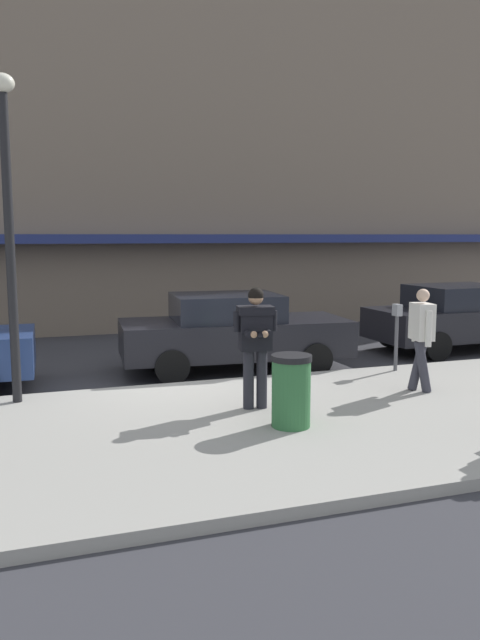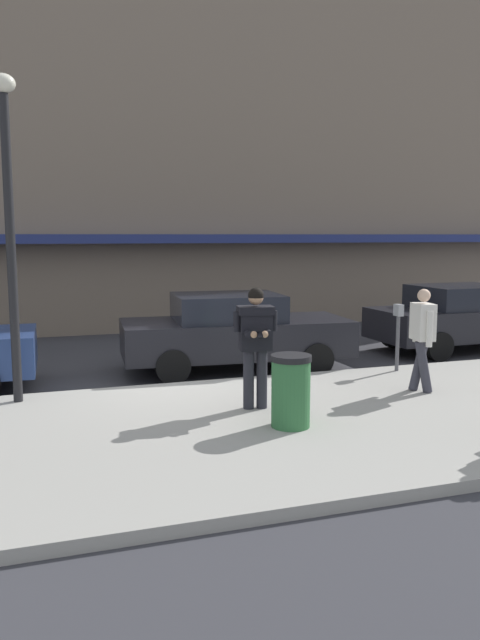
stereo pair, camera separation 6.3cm
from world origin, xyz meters
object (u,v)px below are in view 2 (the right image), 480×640
Objects in this scene: man_texting_on_phone at (256,335)px; pedestrian_in_light_coat at (422,334)px; parked_sedan_far at (464,317)px; parked_sedan_mid at (234,331)px; street_lamp_post at (9,205)px; parking_meter at (398,328)px; trash_bin at (291,391)px.

pedestrian_in_light_coat is (2.93, 0.09, -0.14)m from man_texting_on_phone.
parked_sedan_far is at bearing 44.24° from pedestrian_in_light_coat.
parked_sedan_mid is 4.99m from street_lamp_post.
parking_meter reaches higher than trash_bin.
street_lamp_post is at bearing -179.58° from parking_meter.
man_texting_on_phone is 1.42× the size of parking_meter.
trash_bin is at bearing -35.77° from street_lamp_post.
street_lamp_post is at bearing 155.34° from man_texting_on_phone.
parked_sedan_far is at bearing 32.92° from parking_meter.
parked_sedan_far is at bearing 28.81° from man_texting_on_phone.
man_texting_on_phone is (-0.72, -3.22, 0.46)m from parked_sedan_mid.
trash_bin is (-3.29, -2.57, -0.34)m from parking_meter.
parked_sedan_mid is at bearing -176.45° from parked_sedan_far.
parked_sedan_mid is 5.81m from parked_sedan_far.
street_lamp_post is at bearing 144.23° from trash_bin.
parking_meter is (-3.08, -1.99, 0.18)m from parked_sedan_far.
street_lamp_post is (-9.87, -2.04, 2.35)m from parked_sedan_far.
pedestrian_in_light_coat is 3.02m from trash_bin.
parking_meter is (3.44, 1.59, -0.28)m from man_texting_on_phone.
street_lamp_post is (-4.07, -1.68, 2.35)m from parked_sedan_mid.
parked_sedan_far is 10.35m from street_lamp_post.
trash_bin is (-6.37, -4.57, -0.16)m from parked_sedan_far.
parked_sedan_far is 2.67× the size of pedestrian_in_light_coat.
man_texting_on_phone is at bearing -155.17° from parking_meter.
parking_meter is at bearing -31.01° from parked_sedan_mid.
street_lamp_post is 4.99m from trash_bin.
pedestrian_in_light_coat is at bearing -108.68° from parking_meter.
pedestrian_in_light_coat is 1.59m from parking_meter.
parked_sedan_far is 4.64× the size of trash_bin.
parked_sedan_mid is at bearing 22.48° from street_lamp_post.
man_texting_on_phone is at bearing -24.66° from street_lamp_post.
street_lamp_post is 7.13m from parking_meter.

